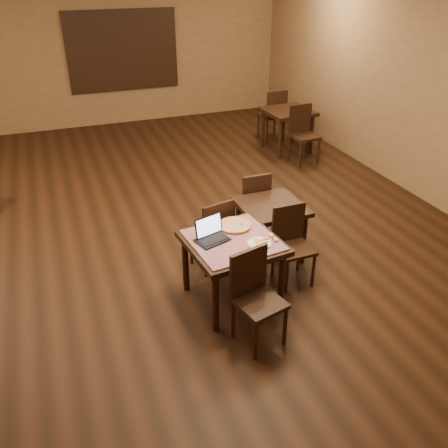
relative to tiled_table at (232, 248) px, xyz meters
name	(u,v)px	position (x,y,z in m)	size (l,w,h in m)	color
ground	(162,226)	(-0.32, 1.85, -0.66)	(10.00, 10.00, 0.00)	black
wall_back	(99,54)	(-0.32, 6.85, 0.84)	(8.00, 0.02, 3.00)	olive
wall_right	(415,93)	(3.68, 1.85, 0.84)	(0.02, 10.00, 3.00)	olive
mural	(123,51)	(0.18, 6.81, 0.89)	(2.34, 0.05, 1.64)	#245F84
tiled_table	(232,248)	(0.00, 0.00, 0.00)	(1.01, 1.01, 0.76)	black
chair_main_near	(254,292)	(-0.02, -0.62, -0.12)	(0.50, 0.50, 0.96)	black
chair_main_far	(214,231)	(0.02, 0.62, -0.14)	(0.47, 0.47, 0.92)	black
laptop	(211,233)	(-0.20, 0.10, 0.16)	(0.38, 0.34, 0.22)	black
plate	(259,243)	(0.22, -0.18, 0.11)	(0.24, 0.24, 0.01)	white
pizza_slice	(259,242)	(0.22, -0.18, 0.13)	(0.18, 0.18, 0.02)	beige
pizza_pan	(235,226)	(0.12, 0.24, 0.11)	(0.34, 0.34, 0.01)	silver
pizza_whole	(235,225)	(0.12, 0.24, 0.12)	(0.36, 0.36, 0.03)	beige
spatula	(237,225)	(0.14, 0.22, 0.13)	(0.09, 0.23, 0.01)	silver
napkin_roll	(274,237)	(0.40, -0.14, 0.12)	(0.04, 0.15, 0.04)	white
other_table_a	(288,117)	(2.68, 3.93, 0.00)	(0.89, 0.89, 0.79)	black
other_table_a_chair_near	(303,130)	(2.68, 3.33, -0.08)	(0.47, 0.47, 1.02)	black
other_table_a_chair_far	(274,113)	(2.69, 4.53, -0.08)	(0.47, 0.47, 1.02)	black
other_table_c	(271,214)	(0.77, 0.67, -0.08)	(0.76, 0.76, 0.70)	black
other_table_c_chair_near	(291,240)	(0.77, 0.14, -0.15)	(0.40, 0.40, 0.91)	black
other_table_c_chair_far	(253,200)	(0.77, 1.20, -0.15)	(0.40, 0.40, 0.91)	black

